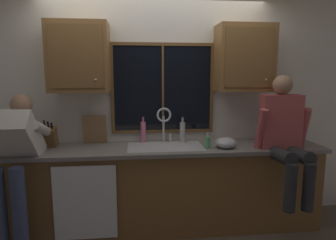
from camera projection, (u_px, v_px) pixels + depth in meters
back_wall at (155, 110)px, 3.44m from camera, size 5.90×0.12×2.55m
window_glass at (163, 89)px, 3.34m from camera, size 1.10×0.02×0.95m
window_frame_top at (163, 44)px, 3.25m from camera, size 1.17×0.02×0.04m
window_frame_bottom at (163, 131)px, 3.41m from camera, size 1.17×0.02×0.04m
window_frame_left at (112, 89)px, 3.27m from camera, size 0.04×0.02×0.95m
window_frame_right at (212, 88)px, 3.39m from camera, size 0.03×0.02×0.95m
window_mullion_center at (163, 89)px, 3.33m from camera, size 0.02×0.02×0.95m
lower_cabinet_run at (157, 189)px, 3.22m from camera, size 3.50×0.58×0.88m
countertop at (157, 149)px, 3.13m from camera, size 3.56×0.62×0.04m
dishwasher_front at (85, 203)px, 2.83m from camera, size 0.60×0.02×0.74m
upper_cabinet_left at (79, 57)px, 3.04m from camera, size 0.61×0.36×0.72m
upper_cabinet_right at (244, 58)px, 3.22m from camera, size 0.61×0.36×0.72m
sink at (165, 155)px, 3.16m from camera, size 0.80×0.46×0.21m
faucet at (164, 121)px, 3.29m from camera, size 0.18×0.09×0.40m
person_standing at (13, 156)px, 2.72m from camera, size 0.53×0.72×1.49m
person_sitting_on_counter at (285, 132)px, 2.98m from camera, size 0.54×0.62×1.26m
knife_block at (50, 137)px, 3.10m from camera, size 0.12×0.18×0.32m
cutting_board at (95, 130)px, 3.26m from camera, size 0.26×0.09×0.32m
mixing_bowl at (226, 143)px, 3.09m from camera, size 0.23×0.23×0.11m
soap_dispenser at (208, 142)px, 3.08m from camera, size 0.06×0.07×0.16m
bottle_green_glass at (182, 132)px, 3.31m from camera, size 0.06×0.06×0.30m
bottle_tall_clear at (143, 131)px, 3.33m from camera, size 0.06×0.06×0.30m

